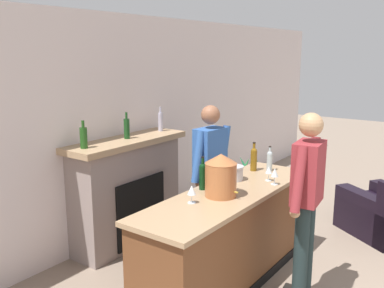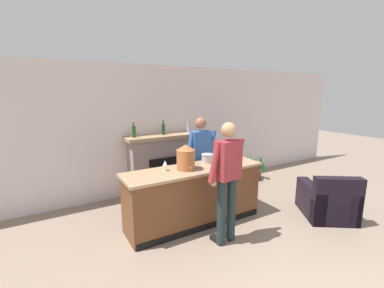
# 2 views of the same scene
# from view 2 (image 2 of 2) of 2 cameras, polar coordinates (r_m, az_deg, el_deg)

# --- Properties ---
(wall_back_panel) EXTENTS (12.00, 0.07, 2.75)m
(wall_back_panel) POSITION_cam_2_polar(r_m,az_deg,el_deg) (5.64, -9.76, 2.99)
(wall_back_panel) COLOR silver
(wall_back_panel) RESTS_ON ground_plane
(bar_counter) EXTENTS (2.38, 0.69, 0.97)m
(bar_counter) POSITION_cam_2_polar(r_m,az_deg,el_deg) (4.40, 0.55, -11.34)
(bar_counter) COLOR brown
(bar_counter) RESTS_ON ground_plane
(fireplace_stone) EXTENTS (1.62, 0.52, 1.62)m
(fireplace_stone) POSITION_cam_2_polar(r_m,az_deg,el_deg) (5.63, -6.41, -4.36)
(fireplace_stone) COLOR gray
(fireplace_stone) RESTS_ON ground_plane
(armchair_black) EXTENTS (1.14, 1.18, 0.83)m
(armchair_black) POSITION_cam_2_polar(r_m,az_deg,el_deg) (5.24, 27.92, -11.37)
(armchair_black) COLOR black
(armchair_black) RESTS_ON ground_plane
(potted_plant_corner) EXTENTS (0.46, 0.46, 0.71)m
(potted_plant_corner) POSITION_cam_2_polar(r_m,az_deg,el_deg) (6.76, 14.15, -4.99)
(potted_plant_corner) COLOR brown
(potted_plant_corner) RESTS_ON ground_plane
(person_customer) EXTENTS (0.65, 0.34, 1.79)m
(person_customer) POSITION_cam_2_polar(r_m,az_deg,el_deg) (3.70, 7.80, -7.48)
(person_customer) COLOR #1E2C2D
(person_customer) RESTS_ON ground_plane
(person_bartender) EXTENTS (0.66, 0.33, 1.73)m
(person_bartender) POSITION_cam_2_polar(r_m,az_deg,el_deg) (4.89, 1.92, -3.15)
(person_bartender) COLOR black
(person_bartender) RESTS_ON ground_plane
(copper_dispenser) EXTENTS (0.30, 0.34, 0.41)m
(copper_dispenser) POSITION_cam_2_polar(r_m,az_deg,el_deg) (4.10, -1.39, -2.90)
(copper_dispenser) COLOR #B06639
(copper_dispenser) RESTS_ON bar_counter
(ice_bucket_steel) EXTENTS (0.21, 0.21, 0.15)m
(ice_bucket_steel) POSITION_cam_2_polar(r_m,az_deg,el_deg) (4.53, 3.40, -3.18)
(ice_bucket_steel) COLOR silver
(ice_bucket_steel) RESTS_ON bar_counter
(wine_bottle_rose_blush) EXTENTS (0.06, 0.06, 0.29)m
(wine_bottle_rose_blush) POSITION_cam_2_polar(r_m,az_deg,el_deg) (4.72, 9.91, -2.09)
(wine_bottle_rose_blush) COLOR #A6B5B9
(wine_bottle_rose_blush) RESTS_ON bar_counter
(wine_bottle_cabernet_heavy) EXTENTS (0.07, 0.07, 0.33)m
(wine_bottle_cabernet_heavy) POSITION_cam_2_polar(r_m,az_deg,el_deg) (4.77, 7.87, -1.65)
(wine_bottle_cabernet_heavy) COLOR brown
(wine_bottle_cabernet_heavy) RESTS_ON bar_counter
(wine_bottle_chardonnay_pale) EXTENTS (0.07, 0.07, 0.33)m
(wine_bottle_chardonnay_pale) POSITION_cam_2_polar(r_m,az_deg,el_deg) (4.36, -2.21, -2.82)
(wine_bottle_chardonnay_pale) COLOR black
(wine_bottle_chardonnay_pale) RESTS_ON bar_counter
(wine_glass_back_row) EXTENTS (0.07, 0.07, 0.16)m
(wine_glass_back_row) POSITION_cam_2_polar(r_m,az_deg,el_deg) (4.39, 7.73, -3.32)
(wine_glass_back_row) COLOR silver
(wine_glass_back_row) RESTS_ON bar_counter
(wine_glass_by_dispenser) EXTENTS (0.08, 0.08, 0.17)m
(wine_glass_by_dispenser) POSITION_cam_2_polar(r_m,az_deg,el_deg) (4.08, -6.00, -4.33)
(wine_glass_by_dispenser) COLOR silver
(wine_glass_by_dispenser) RESTS_ON bar_counter
(wine_glass_near_bucket) EXTENTS (0.07, 0.07, 0.17)m
(wine_glass_near_bucket) POSITION_cam_2_polar(r_m,az_deg,el_deg) (4.25, 7.74, -3.66)
(wine_glass_near_bucket) COLOR silver
(wine_glass_near_bucket) RESTS_ON bar_counter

